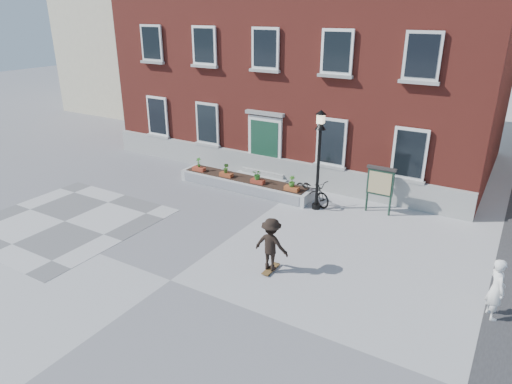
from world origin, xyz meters
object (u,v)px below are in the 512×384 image
Objects in this scene: bicycle at (312,191)px; skateboarder at (271,244)px; bystander at (496,289)px; lamp_post at (319,147)px; notice_board at (380,182)px.

bicycle is 1.15× the size of skateboarder.
bystander is at bearing 9.51° from skateboarder.
lamp_post reaches higher than skateboarder.
notice_board is at bearing -57.49° from bicycle.
notice_board is at bearing 75.79° from skateboarder.
notice_board reaches higher than skateboarder.
bicycle is 2.10m from lamp_post.
bicycle is 0.50× the size of lamp_post.
bystander is 0.42× the size of lamp_post.
lamp_post is 2.68m from notice_board.
bystander reaches higher than bicycle.
lamp_post is at bearing 31.15° from bystander.
notice_board is at bearing 14.78° from bystander.
lamp_post is (0.40, -0.43, 2.02)m from bicycle.
bystander is at bearing -30.77° from lamp_post.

